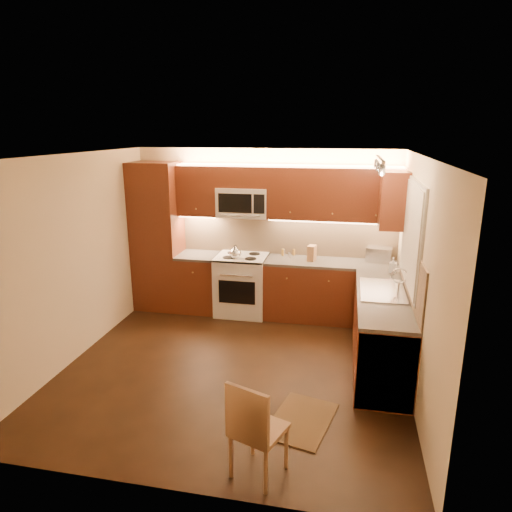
% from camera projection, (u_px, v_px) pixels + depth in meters
% --- Properties ---
extents(floor, '(4.00, 4.00, 0.01)m').
position_uv_depth(floor, '(235.00, 367.00, 5.52)').
color(floor, black).
rests_on(floor, ground).
extents(ceiling, '(4.00, 4.00, 0.01)m').
position_uv_depth(ceiling, '(232.00, 156.00, 4.85)').
color(ceiling, beige).
rests_on(ceiling, ground).
extents(wall_back, '(4.00, 0.01, 2.50)m').
position_uv_depth(wall_back, '(265.00, 231.00, 7.07)').
color(wall_back, beige).
rests_on(wall_back, ground).
extents(wall_front, '(4.00, 0.01, 2.50)m').
position_uv_depth(wall_front, '(166.00, 348.00, 3.29)').
color(wall_front, beige).
rests_on(wall_front, ground).
extents(wall_left, '(0.01, 4.00, 2.50)m').
position_uv_depth(wall_left, '(75.00, 258.00, 5.56)').
color(wall_left, beige).
rests_on(wall_left, ground).
extents(wall_right, '(0.01, 4.00, 2.50)m').
position_uv_depth(wall_right, '(418.00, 279.00, 4.80)').
color(wall_right, beige).
rests_on(wall_right, ground).
extents(pantry, '(0.70, 0.60, 2.30)m').
position_uv_depth(pantry, '(158.00, 237.00, 7.13)').
color(pantry, '#4E2310').
rests_on(pantry, floor).
extents(base_cab_back_left, '(0.62, 0.60, 0.86)m').
position_uv_depth(base_cab_back_left, '(200.00, 283.00, 7.20)').
color(base_cab_back_left, '#4E2310').
rests_on(base_cab_back_left, floor).
extents(counter_back_left, '(0.62, 0.60, 0.04)m').
position_uv_depth(counter_back_left, '(199.00, 256.00, 7.08)').
color(counter_back_left, '#34312F').
rests_on(counter_back_left, base_cab_back_left).
extents(base_cab_back_right, '(1.92, 0.60, 0.86)m').
position_uv_depth(base_cab_back_right, '(330.00, 292.00, 6.81)').
color(base_cab_back_right, '#4E2310').
rests_on(base_cab_back_right, floor).
extents(counter_back_right, '(1.92, 0.60, 0.04)m').
position_uv_depth(counter_back_right, '(331.00, 263.00, 6.69)').
color(counter_back_right, '#34312F').
rests_on(counter_back_right, base_cab_back_right).
extents(base_cab_right, '(0.60, 2.00, 0.86)m').
position_uv_depth(base_cab_right, '(380.00, 332.00, 5.45)').
color(base_cab_right, '#4E2310').
rests_on(base_cab_right, floor).
extents(counter_right, '(0.60, 2.00, 0.04)m').
position_uv_depth(counter_right, '(383.00, 297.00, 5.33)').
color(counter_right, '#34312F').
rests_on(counter_right, base_cab_right).
extents(dishwasher, '(0.58, 0.60, 0.84)m').
position_uv_depth(dishwasher, '(384.00, 360.00, 4.79)').
color(dishwasher, silver).
rests_on(dishwasher, floor).
extents(backsplash_back, '(3.30, 0.02, 0.60)m').
position_uv_depth(backsplash_back, '(287.00, 235.00, 7.01)').
color(backsplash_back, tan).
rests_on(backsplash_back, wall_back).
extents(backsplash_right, '(0.02, 2.00, 0.60)m').
position_uv_depth(backsplash_right, '(412.00, 272.00, 5.19)').
color(backsplash_right, tan).
rests_on(backsplash_right, wall_right).
extents(upper_cab_back_left, '(0.62, 0.35, 0.75)m').
position_uv_depth(upper_cab_back_left, '(199.00, 190.00, 6.93)').
color(upper_cab_back_left, '#4E2310').
rests_on(upper_cab_back_left, wall_back).
extents(upper_cab_back_right, '(1.92, 0.35, 0.75)m').
position_uv_depth(upper_cab_back_right, '(334.00, 194.00, 6.54)').
color(upper_cab_back_right, '#4E2310').
rests_on(upper_cab_back_right, wall_back).
extents(upper_cab_bridge, '(0.76, 0.35, 0.31)m').
position_uv_depth(upper_cab_bridge, '(243.00, 177.00, 6.74)').
color(upper_cab_bridge, '#4E2310').
rests_on(upper_cab_bridge, wall_back).
extents(upper_cab_right_corner, '(0.35, 0.50, 0.75)m').
position_uv_depth(upper_cab_right_corner, '(394.00, 200.00, 5.99)').
color(upper_cab_right_corner, '#4E2310').
rests_on(upper_cab_right_corner, wall_right).
extents(stove, '(0.76, 0.65, 0.92)m').
position_uv_depth(stove, '(242.00, 285.00, 7.03)').
color(stove, silver).
rests_on(stove, floor).
extents(microwave, '(0.76, 0.38, 0.44)m').
position_uv_depth(microwave, '(243.00, 202.00, 6.82)').
color(microwave, silver).
rests_on(microwave, wall_back).
extents(window_frame, '(0.03, 1.44, 1.24)m').
position_uv_depth(window_frame, '(413.00, 235.00, 5.23)').
color(window_frame, silver).
rests_on(window_frame, wall_right).
extents(window_blinds, '(0.02, 1.36, 1.16)m').
position_uv_depth(window_blinds, '(411.00, 235.00, 5.23)').
color(window_blinds, silver).
rests_on(window_blinds, wall_right).
extents(sink, '(0.52, 0.86, 0.15)m').
position_uv_depth(sink, '(383.00, 285.00, 5.45)').
color(sink, silver).
rests_on(sink, counter_right).
extents(faucet, '(0.20, 0.04, 0.30)m').
position_uv_depth(faucet, '(399.00, 280.00, 5.40)').
color(faucet, silver).
rests_on(faucet, counter_right).
extents(track_light_bar, '(0.04, 1.20, 0.03)m').
position_uv_depth(track_light_bar, '(380.00, 159.00, 4.94)').
color(track_light_bar, silver).
rests_on(track_light_bar, ceiling).
extents(kettle, '(0.20, 0.20, 0.21)m').
position_uv_depth(kettle, '(235.00, 252.00, 6.75)').
color(kettle, silver).
rests_on(kettle, stove).
extents(toaster_oven, '(0.40, 0.33, 0.21)m').
position_uv_depth(toaster_oven, '(379.00, 254.00, 6.68)').
color(toaster_oven, silver).
rests_on(toaster_oven, counter_back_right).
extents(knife_block, '(0.13, 0.18, 0.23)m').
position_uv_depth(knife_block, '(312.00, 253.00, 6.72)').
color(knife_block, '#9A6C45').
rests_on(knife_block, counter_back_right).
extents(spice_jar_a, '(0.05, 0.05, 0.10)m').
position_uv_depth(spice_jar_a, '(284.00, 252.00, 7.00)').
color(spice_jar_a, silver).
rests_on(spice_jar_a, counter_back_right).
extents(spice_jar_b, '(0.05, 0.05, 0.10)m').
position_uv_depth(spice_jar_b, '(283.00, 252.00, 7.00)').
color(spice_jar_b, olive).
rests_on(spice_jar_b, counter_back_right).
extents(spice_jar_c, '(0.05, 0.05, 0.09)m').
position_uv_depth(spice_jar_c, '(289.00, 255.00, 6.89)').
color(spice_jar_c, silver).
rests_on(spice_jar_c, counter_back_right).
extents(spice_jar_d, '(0.05, 0.05, 0.10)m').
position_uv_depth(spice_jar_d, '(294.00, 252.00, 7.01)').
color(spice_jar_d, olive).
rests_on(spice_jar_d, counter_back_right).
extents(soap_bottle, '(0.11, 0.11, 0.21)m').
position_uv_depth(soap_bottle, '(393.00, 265.00, 6.15)').
color(soap_bottle, silver).
rests_on(soap_bottle, counter_right).
extents(rug, '(0.72, 0.92, 0.01)m').
position_uv_depth(rug, '(301.00, 420.00, 4.49)').
color(rug, black).
rests_on(rug, floor).
extents(dining_chair, '(0.50, 0.50, 0.88)m').
position_uv_depth(dining_chair, '(259.00, 427.00, 3.70)').
color(dining_chair, '#9A6C45').
rests_on(dining_chair, floor).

